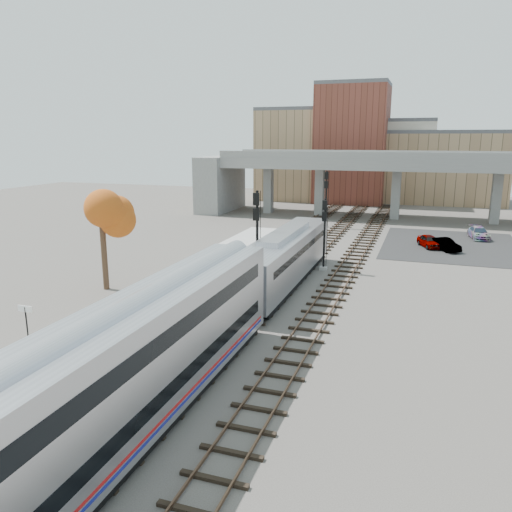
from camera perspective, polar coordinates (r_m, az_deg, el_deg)
The scene contains 17 objects.
ground at distance 32.72m, azimuth -2.20°, elevation -6.92°, with size 160.00×160.00×0.00m, color #47423D.
platform at distance 35.77m, azimuth -13.15°, elevation -5.18°, with size 4.50×60.00×0.35m, color #9E9E99.
yellow_strip at distance 34.78m, azimuth -10.50°, elevation -5.27°, with size 0.70×60.00×0.01m, color yellow.
tracks at distance 43.83m, azimuth 4.81°, elevation -1.57°, with size 10.70×95.00×0.25m.
overpass at distance 74.08m, azimuth 14.18°, elevation 8.69°, with size 54.00×12.00×9.50m.
buildings_far at distance 95.76m, azimuth 13.18°, elevation 10.96°, with size 43.00×21.00×20.60m.
parking_lot at distance 57.82m, azimuth 21.35°, elevation 1.15°, with size 14.00×18.00×0.04m, color black.
locomotive at distance 39.03m, azimuth 3.35°, elevation -0.08°, with size 3.02×19.05×4.10m.
coach at distance 19.25m, azimuth -15.56°, elevation -13.50°, with size 3.03×25.00×5.00m.
signal_mast_near at distance 38.68m, azimuth 0.10°, elevation 2.07°, with size 0.60×0.64×7.43m.
signal_mast_mid at distance 43.56m, azimuth 7.80°, elevation 2.18°, with size 0.60×0.64×6.30m.
signal_mast_far at distance 65.25m, azimuth 8.00°, elevation 6.47°, with size 0.60×0.64×7.26m.
station_sign at distance 29.57m, azimuth -24.80°, elevation -6.36°, with size 0.90×0.08×2.27m.
tree at distance 38.93m, azimuth -17.24°, elevation 4.25°, with size 3.60×3.60×7.51m.
car_a at distance 55.76m, azimuth 19.19°, elevation 1.61°, with size 1.54×3.83×1.30m, color #99999E.
car_b at distance 54.73m, azimuth 20.77°, elevation 1.25°, with size 1.34×3.84×1.27m, color #99999E.
car_c at distance 62.70m, azimuth 24.11°, elevation 2.42°, with size 1.84×4.53×1.31m, color #99999E.
Camera 1 is at (11.08, -28.62, 11.33)m, focal length 35.00 mm.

